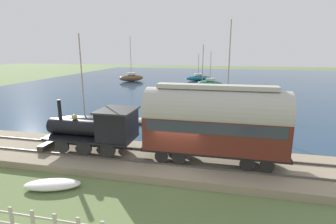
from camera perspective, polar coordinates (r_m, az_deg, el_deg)
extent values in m
plane|color=#607542|center=(15.56, 2.08, -12.72)|extent=(200.00, 200.00, 0.00)
cube|color=navy|center=(57.71, 10.26, 6.44)|extent=(80.00, 80.00, 0.01)
cube|color=gray|center=(16.09, 2.55, -10.97)|extent=(5.06, 56.00, 0.43)
cube|color=#4C4742|center=(15.13, 1.92, -11.46)|extent=(0.07, 54.88, 0.12)
cube|color=#4C4742|center=(16.82, 3.14, -8.82)|extent=(0.07, 54.88, 0.12)
cylinder|color=black|center=(16.17, -12.98, -8.04)|extent=(0.12, 0.97, 0.97)
cylinder|color=black|center=(17.76, -10.37, -5.93)|extent=(0.12, 0.97, 0.97)
cylinder|color=black|center=(16.87, -17.75, -7.43)|extent=(0.12, 0.97, 0.97)
cylinder|color=black|center=(18.41, -14.81, -5.47)|extent=(0.12, 0.97, 0.97)
cylinder|color=black|center=(17.68, -22.09, -6.82)|extent=(0.12, 0.97, 0.97)
cylinder|color=black|center=(19.15, -18.93, -5.02)|extent=(0.12, 0.97, 0.97)
cube|color=black|center=(17.50, -16.30, -5.18)|extent=(2.37, 5.60, 0.12)
cylinder|color=black|center=(17.90, -19.57, -3.08)|extent=(1.03, 3.36, 1.03)
cylinder|color=black|center=(18.86, -24.00, -2.66)|extent=(0.98, 0.08, 0.98)
cylinder|color=black|center=(18.18, -22.54, 0.59)|extent=(0.23, 0.23, 1.22)
sphere|color=tan|center=(17.73, -19.73, -1.05)|extent=(0.36, 0.36, 0.36)
cube|color=black|center=(16.44, -10.94, -2.70)|extent=(2.27, 1.96, 1.73)
cube|color=#282828|center=(16.21, -11.08, 0.41)|extent=(2.47, 2.20, 0.10)
cube|color=#2D2823|center=(19.35, -24.14, -6.25)|extent=(2.17, 0.44, 0.32)
cylinder|color=black|center=(14.90, 20.74, -10.94)|extent=(0.12, 0.76, 0.76)
cylinder|color=black|center=(16.62, 19.90, -8.31)|extent=(0.12, 0.76, 0.76)
cylinder|color=black|center=(14.78, 16.77, -10.82)|extent=(0.12, 0.76, 0.76)
cylinder|color=black|center=(16.51, 16.37, -8.18)|extent=(0.12, 0.76, 0.76)
cylinder|color=black|center=(14.93, 2.39, -9.97)|extent=(0.12, 0.76, 0.76)
cylinder|color=black|center=(16.64, 3.57, -7.45)|extent=(0.12, 0.76, 0.76)
cylinder|color=black|center=(15.13, -1.46, -9.63)|extent=(0.12, 0.76, 0.76)
cylinder|color=black|center=(16.82, 0.12, -7.19)|extent=(0.12, 0.76, 0.76)
cube|color=black|center=(15.49, 9.79, -8.04)|extent=(2.08, 8.15, 0.16)
cube|color=#5B2319|center=(15.10, 9.97, -3.83)|extent=(2.31, 7.82, 2.23)
cube|color=#2D333D|center=(14.99, 10.03, -2.40)|extent=(2.34, 7.33, 0.62)
cylinder|color=#B2ADA3|center=(14.81, 10.15, 0.29)|extent=(2.42, 7.82, 2.42)
cube|color=#B2ADA3|center=(14.57, 10.36, 5.39)|extent=(0.81, 6.52, 0.24)
ellipsoid|color=black|center=(24.68, -17.56, -2.00)|extent=(2.38, 6.25, 1.08)
cylinder|color=#9E8460|center=(23.97, -18.25, 7.46)|extent=(0.10, 0.10, 7.08)
ellipsoid|color=#1E707A|center=(59.69, 6.58, 7.35)|extent=(4.61, 5.85, 1.15)
cylinder|color=#9E8460|center=(59.45, 6.65, 10.17)|extent=(0.10, 0.10, 4.74)
cube|color=silver|center=(59.61, 6.60, 8.11)|extent=(1.78, 2.02, 0.45)
ellipsoid|color=gray|center=(37.34, 7.38, 3.68)|extent=(1.52, 4.29, 1.15)
cylinder|color=#9E8460|center=(36.89, 7.56, 9.43)|extent=(0.10, 0.10, 6.36)
cube|color=silver|center=(37.21, 7.42, 4.89)|extent=(0.82, 1.31, 0.45)
ellipsoid|color=#236B42|center=(50.80, 9.12, 6.16)|extent=(3.02, 5.24, 1.08)
cylinder|color=#9E8460|center=(50.50, 9.26, 9.80)|extent=(0.10, 0.10, 5.37)
cube|color=silver|center=(50.72, 9.15, 7.02)|extent=(1.41, 1.71, 0.45)
ellipsoid|color=#192347|center=(25.45, 12.54, -1.23)|extent=(2.39, 3.85, 1.08)
cylinder|color=#9E8460|center=(24.71, 13.10, 9.38)|extent=(0.10, 0.10, 8.33)
cube|color=silver|center=(25.27, 12.63, 0.44)|extent=(1.23, 1.25, 0.45)
ellipsoid|color=brown|center=(58.57, -7.97, 7.33)|extent=(4.34, 5.34, 1.43)
cylinder|color=#9E8460|center=(58.26, -8.13, 12.00)|extent=(0.10, 0.10, 8.12)
cube|color=silver|center=(58.48, -8.00, 8.24)|extent=(1.70, 1.87, 0.45)
ellipsoid|color=silver|center=(24.44, 2.57, -2.17)|extent=(2.50, 2.65, 0.55)
ellipsoid|color=silver|center=(25.01, -6.26, -1.90)|extent=(1.37, 2.07, 0.52)
ellipsoid|color=silver|center=(14.91, -23.87, -14.24)|extent=(1.88, 3.00, 0.44)
cube|color=beige|center=(11.81, -27.29, -20.64)|extent=(0.06, 0.14, 1.06)
cube|color=beige|center=(12.39, -30.87, -19.40)|extent=(0.06, 0.14, 1.06)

